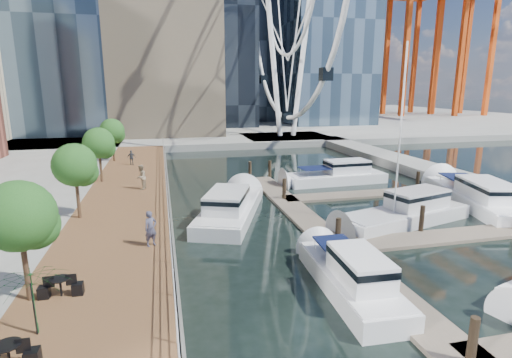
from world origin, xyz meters
The scene contains 14 objects.
ground centered at (0.00, 0.00, 0.00)m, with size 520.00×520.00×0.00m, color black.
boardwalk centered at (-9.00, 15.00, 0.50)m, with size 6.00×60.00×1.00m, color brown.
seawall centered at (-6.00, 15.00, 0.50)m, with size 0.25×60.00×1.00m, color #595954.
land_far centered at (0.00, 102.00, 0.50)m, with size 200.00×114.00×1.00m, color gray.
breakwater centered at (20.00, 20.00, 0.50)m, with size 4.00×60.00×1.00m, color gray.
pier centered at (14.00, 52.00, 0.50)m, with size 14.00×12.00×1.00m, color gray.
railing centered at (-6.10, 15.00, 1.52)m, with size 0.10×60.00×1.05m, color white, non-canonical shape.
floating_docks centered at (7.97, 9.98, 0.49)m, with size 16.00×34.00×2.60m.
port_cranes centered at (67.67, 95.67, 20.00)m, with size 40.00×52.00×38.00m.
street_trees centered at (-11.40, 14.00, 4.29)m, with size 2.60×42.60×4.60m.
pedestrian_near centered at (-7.03, 8.38, 1.91)m, with size 0.66×0.43×1.81m, color #45445B.
pedestrian_mid centered at (-7.97, 20.40, 1.98)m, with size 0.95×0.74×1.96m, color gray.
pedestrian_far centered at (-9.39, 31.25, 1.76)m, with size 0.89×0.37×1.52m, color #333840.
moored_yachts centered at (8.48, 10.68, 0.00)m, with size 25.70×35.61×11.50m.
Camera 1 is at (-6.25, -11.26, 8.79)m, focal length 28.00 mm.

